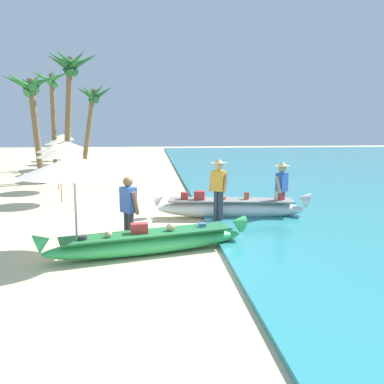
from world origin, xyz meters
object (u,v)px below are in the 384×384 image
Objects in this scene: boat_white_midground at (230,208)px; patio_umbrella_large at (74,166)px; boat_green_foreground at (148,242)px; palm_tree_far_behind at (92,102)px; person_vendor_hatted at (219,186)px; palm_tree_leaning_seaward at (70,75)px; palm_tree_tall_inland at (52,90)px; person_vendor_assistant at (282,186)px; palm_tree_mid_cluster at (31,94)px; person_tourist_customer at (129,208)px.

boat_white_midground is 5.23m from patio_umbrella_large.
palm_tree_far_behind reaches higher than boat_green_foreground.
patio_umbrella_large is at bearing -141.63° from boat_white_midground.
boat_white_midground is at bearing -68.71° from palm_tree_far_behind.
boat_white_midground is 2.05× the size of patio_umbrella_large.
boat_green_foreground is 3.37m from person_vendor_hatted.
palm_tree_leaning_seaward reaches higher than palm_tree_far_behind.
palm_tree_tall_inland is 2.36m from palm_tree_far_behind.
person_vendor_assistant is 0.28× the size of palm_tree_leaning_seaward.
palm_tree_mid_cluster is (-3.60, 11.03, 2.11)m from patio_umbrella_large.
palm_tree_leaning_seaward is (-5.52, 9.73, 3.91)m from person_vendor_hatted.
palm_tree_leaning_seaward is 1.21× the size of palm_tree_far_behind.
person_vendor_assistant is at bearing -8.88° from boat_white_midground.
boat_white_midground is at bearing 38.37° from patio_umbrella_large.
patio_umbrella_large is (-5.37, -2.86, 0.92)m from person_vendor_assistant.
person_vendor_hatted is (-0.45, -0.63, 0.74)m from boat_white_midground.
palm_tree_mid_cluster is at bearing -142.89° from palm_tree_leaning_seaward.
person_vendor_assistant reaches higher than boat_green_foreground.
palm_tree_far_behind is at bearing 109.00° from person_vendor_hatted.
person_tourist_customer is (-2.81, -2.67, 0.59)m from boat_white_midground.
palm_tree_leaning_seaward reaches higher than person_vendor_hatted.
person_vendor_assistant reaches higher than person_tourist_customer.
boat_green_foreground is 0.98m from person_tourist_customer.
person_tourist_customer is at bearing -75.03° from palm_tree_leaning_seaward.
palm_tree_tall_inland is (-5.52, 17.36, 4.33)m from boat_green_foreground.
palm_tree_tall_inland is at bearing 116.89° from person_vendor_hatted.
person_tourist_customer is 4.93m from person_vendor_assistant.
palm_tree_leaning_seaward is (-3.15, 11.77, 4.06)m from person_tourist_customer.
person_tourist_customer is at bearing -150.29° from person_vendor_assistant.
boat_green_foreground is at bearing -54.10° from person_tourist_customer.
palm_tree_leaning_seaward is 2.16m from palm_tree_mid_cluster.
person_vendor_hatted is 11.48m from palm_tree_mid_cluster.
palm_tree_leaning_seaward reaches higher than person_tourist_customer.
person_tourist_customer is at bearing -80.58° from palm_tree_far_behind.
palm_tree_mid_cluster is at bearing 113.86° from person_tourist_customer.
person_vendor_assistant is 0.34× the size of palm_tree_mid_cluster.
person_vendor_hatted is at bearing -168.28° from person_vendor_assistant.
boat_white_midground is at bearing 53.97° from boat_green_foreground.
patio_umbrella_large reaches higher than person_vendor_hatted.
palm_tree_leaning_seaward is at bearing 99.56° from patio_umbrella_large.
person_vendor_assistant is (1.91, 0.40, -0.09)m from person_vendor_hatted.
boat_white_midground is 2.76× the size of person_vendor_assistant.
person_vendor_assistant is 12.58m from palm_tree_leaning_seaward.
person_vendor_assistant reaches higher than boat_white_midground.
person_tourist_customer is 0.27× the size of palm_tree_tall_inland.
patio_umbrella_large is (-3.91, -3.09, 1.58)m from boat_white_midground.
person_vendor_assistant is (4.28, 2.44, 0.07)m from person_tourist_customer.
palm_tree_leaning_seaward reaches higher than boat_green_foreground.
palm_tree_tall_inland is at bearing 107.65° from boat_green_foreground.
person_vendor_hatted reaches higher than boat_white_midground.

